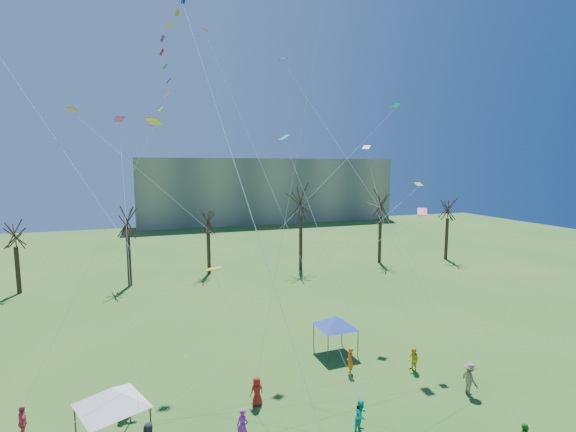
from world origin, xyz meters
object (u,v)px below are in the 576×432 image
object	(u,v)px
distant_building	(267,190)
canopy_tent_blue	(336,322)
canopy_tent_white	(111,397)
big_box_kite	(176,51)

from	to	relation	value
distant_building	canopy_tent_blue	world-z (taller)	distant_building
canopy_tent_blue	canopy_tent_white	bearing A→B (deg)	-158.84
distant_building	canopy_tent_white	distance (m)	80.19
distant_building	big_box_kite	xyz separation A→B (m)	(-25.24, -72.53, 11.41)
big_box_kite	canopy_tent_white	world-z (taller)	big_box_kite
big_box_kite	canopy_tent_blue	world-z (taller)	big_box_kite
distant_building	canopy_tent_blue	distance (m)	70.91
distant_building	big_box_kite	distance (m)	77.64
distant_building	big_box_kite	size ratio (longest dim) A/B	2.28
distant_building	canopy_tent_blue	bearing A→B (deg)	-101.95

